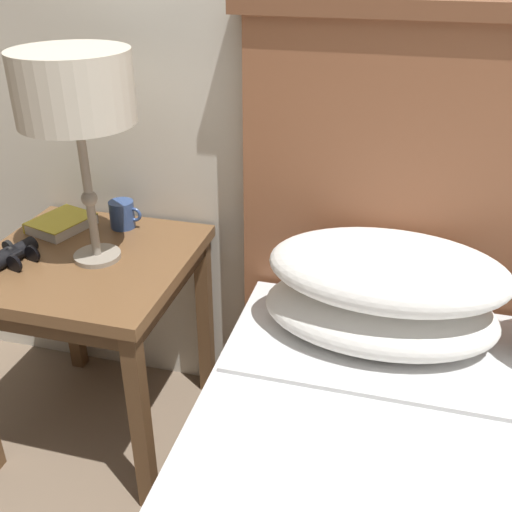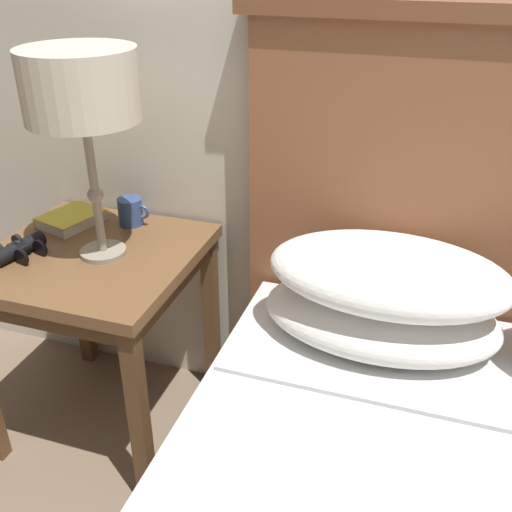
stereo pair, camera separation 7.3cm
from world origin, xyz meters
The scene contains 5 objects.
nightstand centered at (-0.65, 0.55, 0.55)m, with size 0.58×0.58×0.63m.
table_lamp centered at (-0.61, 0.56, 1.09)m, with size 0.30×0.30×0.56m.
book_on_nightstand centered at (-0.81, 0.70, 0.65)m, with size 0.19×0.21×0.04m.
binoculars_pair centered at (-0.82, 0.47, 0.65)m, with size 0.15×0.16×0.05m.
coffee_mug centered at (-0.62, 0.76, 0.67)m, with size 0.10×0.08×0.08m.
Camera 2 is at (0.28, -0.73, 1.44)m, focal length 42.00 mm.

